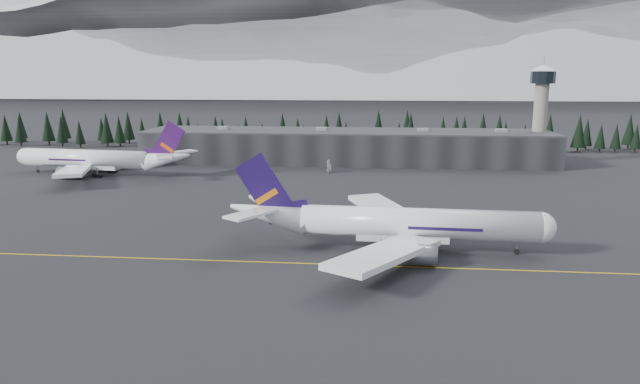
# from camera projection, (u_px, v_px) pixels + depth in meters

# --- Properties ---
(ground) EXTENTS (1400.00, 1400.00, 0.00)m
(ground) POSITION_uv_depth(u_px,v_px,m) (309.00, 260.00, 106.93)
(ground) COLOR black
(ground) RESTS_ON ground
(taxiline) EXTENTS (400.00, 0.40, 0.02)m
(taxiline) POSITION_uv_depth(u_px,v_px,m) (308.00, 264.00, 104.98)
(taxiline) COLOR gold
(taxiline) RESTS_ON ground
(terminal) EXTENTS (160.00, 30.00, 12.60)m
(terminal) POSITION_uv_depth(u_px,v_px,m) (346.00, 146.00, 227.52)
(terminal) COLOR black
(terminal) RESTS_ON ground
(control_tower) EXTENTS (10.00, 10.00, 37.70)m
(control_tower) POSITION_uv_depth(u_px,v_px,m) (541.00, 103.00, 219.71)
(control_tower) COLOR gray
(control_tower) RESTS_ON ground
(treeline) EXTENTS (360.00, 20.00, 15.00)m
(treeline) POSITION_uv_depth(u_px,v_px,m) (350.00, 134.00, 263.34)
(treeline) COLOR black
(treeline) RESTS_ON ground
(mountain_ridge) EXTENTS (4400.00, 900.00, 420.00)m
(mountain_ridge) POSITION_uv_depth(u_px,v_px,m) (371.00, 94.00, 1081.71)
(mountain_ridge) COLOR white
(mountain_ridge) RESTS_ON ground
(jet_main) EXTENTS (64.61, 59.58, 18.99)m
(jet_main) POSITION_uv_depth(u_px,v_px,m) (389.00, 223.00, 112.83)
(jet_main) COLOR white
(jet_main) RESTS_ON ground
(jet_parked) EXTENTS (66.06, 60.71, 19.44)m
(jet_parked) POSITION_uv_depth(u_px,v_px,m) (101.00, 159.00, 197.26)
(jet_parked) COLOR white
(jet_parked) RESTS_ON ground
(gse_vehicle_a) EXTENTS (2.54, 4.77, 1.28)m
(gse_vehicle_a) POSITION_uv_depth(u_px,v_px,m) (252.00, 172.00, 201.04)
(gse_vehicle_a) COLOR white
(gse_vehicle_a) RESTS_ON ground
(gse_vehicle_b) EXTENTS (4.76, 2.12, 1.59)m
(gse_vehicle_b) POSITION_uv_depth(u_px,v_px,m) (329.00, 170.00, 202.92)
(gse_vehicle_b) COLOR silver
(gse_vehicle_b) RESTS_ON ground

